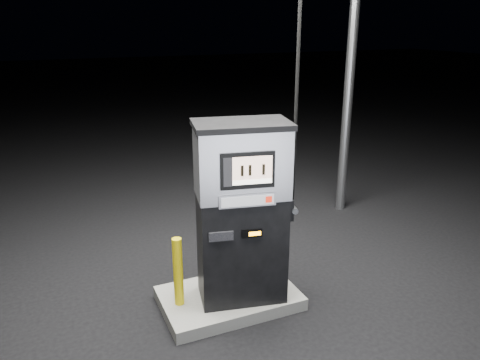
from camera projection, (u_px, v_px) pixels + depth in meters
name	position (u px, v px, depth m)	size (l,w,h in m)	color
ground	(229.00, 303.00, 5.65)	(80.00, 80.00, 0.00)	black
pump_island	(229.00, 298.00, 5.62)	(1.60, 1.00, 0.15)	slate
fuel_dispenser	(242.00, 212.00, 5.21)	(1.20, 0.81, 4.33)	black
bollard_left	(178.00, 272.00, 5.26)	(0.11, 0.11, 0.82)	yellow
bollard_right	(274.00, 258.00, 5.60)	(0.10, 0.10, 0.79)	yellow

